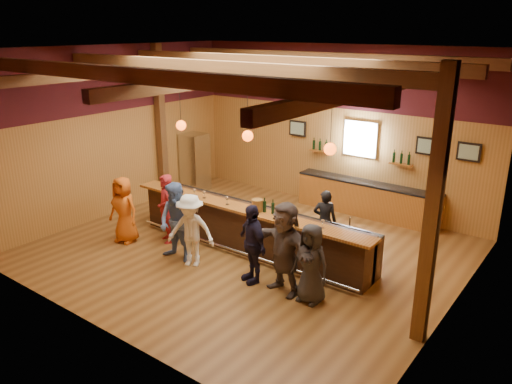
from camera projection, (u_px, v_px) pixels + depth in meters
room at (249, 112)px, 10.58m from camera, size 9.04×9.00×4.52m
bar_counter at (253, 228)px, 11.49m from camera, size 6.30×1.07×1.11m
back_bar_cabinet at (366, 199)px, 13.55m from camera, size 4.00×0.52×0.95m
window at (360, 139)px, 13.45m from camera, size 0.95×0.09×0.95m
framed_pictures at (391, 141)px, 12.94m from camera, size 5.35×0.05×0.45m
wine_shelves at (358, 155)px, 13.54m from camera, size 3.00×0.18×0.30m
pendant_lights at (248, 136)px, 10.70m from camera, size 4.24×0.24×1.37m
stainless_fridge at (195, 162)px, 15.57m from camera, size 0.70×0.70×1.80m
customer_orange at (124, 210)px, 11.82m from camera, size 0.85×0.62×1.61m
customer_redvest at (166, 209)px, 11.80m from camera, size 0.72×0.64×1.66m
customer_denim at (177, 222)px, 10.84m from camera, size 0.89×0.71×1.77m
customer_white at (191, 231)px, 10.61m from camera, size 1.19×0.95×1.61m
customer_navy at (252, 244)px, 9.94m from camera, size 1.04×0.78×1.65m
customer_brown at (285, 248)px, 9.51m from camera, size 1.79×0.91×1.85m
customer_dark at (311, 264)px, 9.21m from camera, size 0.77×0.52×1.55m
bartender at (325, 221)px, 11.33m from camera, size 0.63×0.53×1.47m
ice_bucket at (257, 205)px, 10.83m from camera, size 0.24×0.24×0.27m
bottle_a at (265, 206)px, 10.77m from camera, size 0.07×0.07×0.33m
bottle_b at (273, 208)px, 10.68m from camera, size 0.07×0.07×0.32m
glass_a at (167, 182)px, 12.40m from camera, size 0.08×0.08×0.19m
glass_b at (176, 184)px, 12.28m from camera, size 0.08×0.08×0.18m
glass_c at (195, 190)px, 11.81m from camera, size 0.08×0.08×0.18m
glass_d at (204, 193)px, 11.66m from camera, size 0.08×0.08×0.19m
glass_e at (227, 199)px, 11.23m from camera, size 0.08×0.08×0.19m
glass_f at (276, 212)px, 10.45m from camera, size 0.08×0.08×0.19m
glass_g at (290, 214)px, 10.40m from camera, size 0.07×0.07×0.16m
glass_h at (323, 222)px, 9.93m from camera, size 0.08×0.08×0.18m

